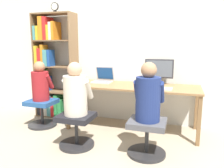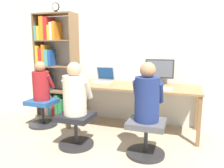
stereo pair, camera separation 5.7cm
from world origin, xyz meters
name	(u,v)px [view 1 (the left image)]	position (x,y,z in m)	size (l,w,h in m)	color
ground_plane	(126,137)	(0.00, 0.00, 0.00)	(14.00, 14.00, 0.00)	tan
wall_back	(138,48)	(0.00, 0.77, 1.30)	(10.00, 0.05, 2.60)	silver
desk	(132,89)	(0.00, 0.35, 0.66)	(2.05, 0.71, 0.72)	olive
desktop_monitor	(159,71)	(0.38, 0.59, 0.94)	(0.45, 0.18, 0.40)	#333338
laptop	(103,79)	(-0.55, 0.50, 0.78)	(0.32, 0.34, 0.26)	#B7B7BC
keyboard	(156,88)	(0.39, 0.18, 0.74)	(0.46, 0.16, 0.03)	silver
computer_mouse_by_keyboard	(136,86)	(0.10, 0.19, 0.74)	(0.07, 0.10, 0.03)	#99999E
office_chair_left	(147,135)	(0.36, -0.42, 0.26)	(0.48, 0.48, 0.45)	#262628
office_chair_right	(76,128)	(-0.58, -0.47, 0.26)	(0.48, 0.48, 0.45)	#262628
person_at_monitor	(148,95)	(0.36, -0.41, 0.76)	(0.36, 0.34, 0.71)	navy
person_at_laptop	(76,92)	(-0.58, -0.47, 0.75)	(0.38, 0.34, 0.69)	beige
bookshelf	(51,70)	(-1.61, 0.55, 0.90)	(0.78, 0.33, 1.91)	brown
desk_clock	(55,7)	(-1.41, 0.47, 2.00)	(0.14, 0.03, 0.16)	black
office_chair_side	(42,111)	(-1.48, 0.03, 0.26)	(0.48, 0.48, 0.45)	#262628
person_near_shelf	(40,83)	(-1.48, 0.04, 0.73)	(0.33, 0.31, 0.65)	maroon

